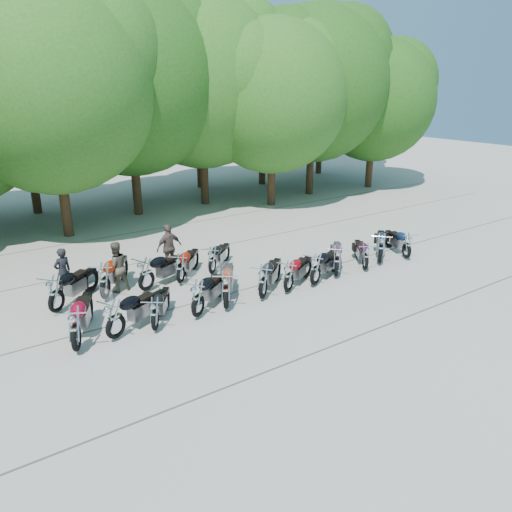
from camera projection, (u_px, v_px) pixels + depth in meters
ground at (283, 301)px, 15.88m from camera, size 90.00×90.00×0.00m
tree_3 at (50, 89)px, 20.55m from camera, size 8.70×8.70×10.67m
tree_4 at (128, 81)px, 24.10m from camera, size 9.13×9.13×11.20m
tree_5 at (201, 82)px, 26.41m from camera, size 9.04×9.04×11.10m
tree_6 at (272, 97)px, 26.40m from camera, size 8.00×8.00×9.82m
tree_7 at (313, 85)px, 28.92m from camera, size 8.79×8.79×10.79m
tree_8 at (374, 101)px, 31.28m from camera, size 7.53×7.53×9.25m
tree_11 at (22, 105)px, 24.74m from camera, size 7.56×7.56×9.28m
tree_12 at (129, 98)px, 27.70m from camera, size 7.88×7.88×9.67m
tree_13 at (197, 91)px, 31.01m from camera, size 8.31×8.31×10.20m
tree_14 at (262, 94)px, 32.16m from camera, size 8.02×8.02×9.84m
tree_15 at (322, 75)px, 35.69m from camera, size 9.67×9.67×11.86m
motorcycle_0 at (75, 327)px, 12.66m from camera, size 1.81×2.62×1.43m
motorcycle_1 at (115, 318)px, 13.29m from camera, size 2.48×1.64×1.35m
motorcycle_2 at (155, 313)px, 13.78m from camera, size 1.71×2.00×1.15m
motorcycle_3 at (198, 297)px, 14.52m from camera, size 2.39×1.94×1.35m
motorcycle_4 at (226, 289)px, 15.04m from camera, size 2.05×2.48×1.41m
motorcycle_5 at (263, 281)px, 15.77m from camera, size 2.29×2.04×1.34m
motorcycle_6 at (289, 275)px, 16.27m from camera, size 2.31×1.68×1.28m
motorcycle_7 at (316, 268)px, 16.82m from camera, size 2.43×1.56×1.32m
motorcycle_8 at (337, 260)px, 17.58m from camera, size 2.13×2.18×1.32m
motorcycle_9 at (366, 256)px, 18.23m from camera, size 1.72×2.08×1.18m
motorcycle_10 at (381, 247)px, 18.84m from camera, size 2.33×2.18×1.39m
motorcycle_11 at (407, 245)px, 19.42m from camera, size 1.46×2.24×1.22m
motorcycle_12 at (55, 293)px, 14.80m from camera, size 2.37×2.13×1.39m
motorcycle_13 at (104, 280)px, 15.71m from camera, size 2.15×2.47×1.43m
motorcycle_14 at (146, 273)px, 16.35m from camera, size 2.51×1.53×1.36m
motorcycle_15 at (180, 268)px, 16.98m from camera, size 2.05×2.04×1.25m
motorcycle_16 at (212, 260)px, 17.84m from camera, size 2.02×1.84×1.19m
rider_0 at (63, 272)px, 16.09m from camera, size 0.67×0.54×1.61m
rider_1 at (116, 267)px, 16.38m from camera, size 0.88×0.72×1.72m
rider_2 at (169, 247)px, 18.23m from camera, size 1.08×0.55×1.76m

